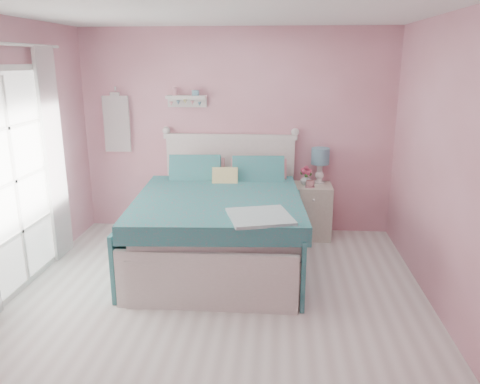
# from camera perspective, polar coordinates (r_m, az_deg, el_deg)

# --- Properties ---
(floor) EXTENTS (4.50, 4.50, 0.00)m
(floor) POSITION_cam_1_polar(r_m,az_deg,el_deg) (4.37, -3.18, -14.47)
(floor) COLOR beige
(floor) RESTS_ON ground
(room_shell) EXTENTS (4.50, 4.50, 4.50)m
(room_shell) POSITION_cam_1_polar(r_m,az_deg,el_deg) (3.82, -3.54, 6.51)
(room_shell) COLOR #BC7782
(room_shell) RESTS_ON floor
(bed) EXTENTS (1.86, 2.27, 1.28)m
(bed) POSITION_cam_1_polar(r_m,az_deg,el_deg) (5.22, -2.36, -4.11)
(bed) COLOR silver
(bed) RESTS_ON floor
(nightstand) EXTENTS (0.48, 0.47, 0.69)m
(nightstand) POSITION_cam_1_polar(r_m,az_deg,el_deg) (6.04, 8.75, -2.29)
(nightstand) COLOR beige
(nightstand) RESTS_ON floor
(table_lamp) EXTENTS (0.23, 0.23, 0.45)m
(table_lamp) POSITION_cam_1_polar(r_m,az_deg,el_deg) (5.98, 9.75, 4.01)
(table_lamp) COLOR white
(table_lamp) RESTS_ON nightstand
(vase) EXTENTS (0.14, 0.14, 0.14)m
(vase) POSITION_cam_1_polar(r_m,az_deg,el_deg) (5.93, 8.03, 1.54)
(vase) COLOR silver
(vase) RESTS_ON nightstand
(teacup) EXTENTS (0.14, 0.14, 0.08)m
(teacup) POSITION_cam_1_polar(r_m,az_deg,el_deg) (5.82, 8.53, 0.98)
(teacup) COLOR pink
(teacup) RESTS_ON nightstand
(roses) EXTENTS (0.14, 0.11, 0.12)m
(roses) POSITION_cam_1_polar(r_m,az_deg,el_deg) (5.90, 8.05, 2.57)
(roses) COLOR #CB4567
(roses) RESTS_ON vase
(wall_shelf) EXTENTS (0.50, 0.15, 0.25)m
(wall_shelf) POSITION_cam_1_polar(r_m,az_deg,el_deg) (6.06, -6.56, 11.28)
(wall_shelf) COLOR silver
(wall_shelf) RESTS_ON room_shell
(hanging_dress) EXTENTS (0.34, 0.03, 0.72)m
(hanging_dress) POSITION_cam_1_polar(r_m,az_deg,el_deg) (6.32, -14.79, 8.01)
(hanging_dress) COLOR white
(hanging_dress) RESTS_ON room_shell
(french_door) EXTENTS (0.04, 1.32, 2.16)m
(french_door) POSITION_cam_1_polar(r_m,az_deg,el_deg) (4.97, -25.84, 1.10)
(french_door) COLOR silver
(french_door) RESTS_ON floor
(curtain_far) EXTENTS (0.04, 0.40, 2.32)m
(curtain_far) POSITION_cam_1_polar(r_m,az_deg,el_deg) (5.56, -21.73, 4.10)
(curtain_far) COLOR white
(curtain_far) RESTS_ON floor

